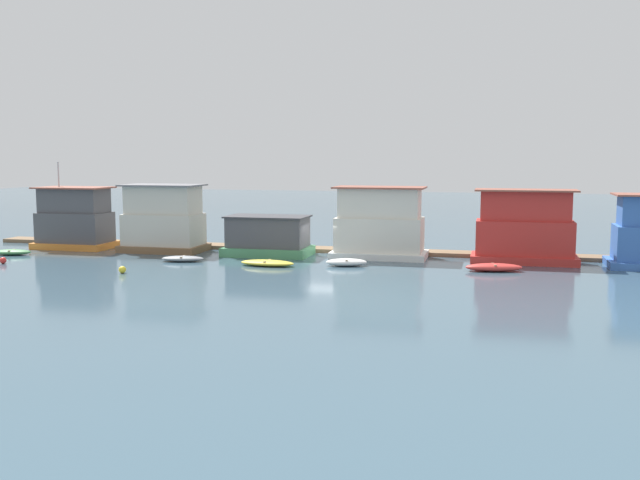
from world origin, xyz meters
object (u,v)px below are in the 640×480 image
(dinghy_green, at_px, (12,252))
(dinghy_yellow, at_px, (267,263))
(houseboat_orange, at_px, (75,220))
(dinghy_grey, at_px, (183,259))
(mooring_post_near_left, at_px, (613,252))
(dinghy_white, at_px, (346,262))
(dinghy_red, at_px, (494,267))
(houseboat_red, at_px, (525,230))
(mooring_post_centre, at_px, (307,242))
(houseboat_white, at_px, (380,225))
(buoy_yellow, at_px, (122,270))
(houseboat_brown, at_px, (164,220))
(buoy_red, at_px, (3,260))
(houseboat_green, at_px, (268,237))

(dinghy_green, relative_size, dinghy_yellow, 0.81)
(houseboat_orange, height_order, dinghy_grey, houseboat_orange)
(mooring_post_near_left, bearing_deg, dinghy_grey, -167.67)
(dinghy_white, bearing_deg, dinghy_green, -178.24)
(dinghy_red, relative_size, mooring_post_near_left, 2.49)
(houseboat_red, distance_m, mooring_post_centre, 16.58)
(dinghy_yellow, height_order, dinghy_red, dinghy_red)
(dinghy_red, bearing_deg, houseboat_white, 151.66)
(dinghy_yellow, height_order, mooring_post_centre, mooring_post_centre)
(dinghy_white, relative_size, buoy_yellow, 6.44)
(houseboat_red, height_order, dinghy_white, houseboat_red)
(houseboat_brown, bearing_deg, mooring_post_near_left, 2.91)
(mooring_post_centre, bearing_deg, dinghy_white, -52.60)
(dinghy_red, bearing_deg, dinghy_green, -178.62)
(dinghy_yellow, height_order, buoy_red, buoy_red)
(mooring_post_near_left, bearing_deg, buoy_red, -165.88)
(dinghy_yellow, bearing_deg, houseboat_green, 107.50)
(houseboat_green, bearing_deg, houseboat_brown, 178.37)
(houseboat_brown, relative_size, houseboat_white, 0.92)
(houseboat_red, relative_size, buoy_yellow, 15.55)
(houseboat_white, relative_size, dinghy_white, 2.31)
(houseboat_red, relative_size, mooring_post_near_left, 4.72)
(houseboat_white, height_order, houseboat_red, houseboat_white)
(houseboat_green, xyz_separation_m, houseboat_white, (8.54, 0.83, 1.01))
(buoy_yellow, bearing_deg, dinghy_yellow, 32.53)
(dinghy_grey, bearing_deg, buoy_yellow, -105.69)
(dinghy_yellow, distance_m, buoy_red, 18.96)
(buoy_red, bearing_deg, dinghy_grey, 18.51)
(houseboat_white, distance_m, dinghy_grey, 14.78)
(dinghy_yellow, relative_size, mooring_post_near_left, 2.48)
(houseboat_white, bearing_deg, houseboat_brown, -178.09)
(dinghy_green, relative_size, buoy_red, 6.75)
(mooring_post_near_left, bearing_deg, mooring_post_centre, 180.00)
(dinghy_red, height_order, buoy_yellow, dinghy_red)
(houseboat_brown, bearing_deg, houseboat_green, -1.63)
(houseboat_green, relative_size, houseboat_white, 0.93)
(houseboat_white, relative_size, buoy_yellow, 14.88)
(houseboat_brown, height_order, dinghy_white, houseboat_brown)
(dinghy_red, bearing_deg, buoy_red, -171.78)
(houseboat_red, height_order, buoy_red, houseboat_red)
(houseboat_red, bearing_deg, mooring_post_centre, 175.94)
(houseboat_white, distance_m, dinghy_yellow, 9.40)
(dinghy_white, xyz_separation_m, mooring_post_near_left, (18.22, 5.77, 0.52))
(buoy_yellow, xyz_separation_m, buoy_red, (-10.39, 1.73, -0.00))
(dinghy_grey, distance_m, dinghy_red, 22.01)
(houseboat_white, distance_m, dinghy_red, 9.84)
(houseboat_red, bearing_deg, buoy_yellow, -156.46)
(mooring_post_centre, bearing_deg, houseboat_green, -142.26)
(dinghy_green, relative_size, dinghy_red, 0.81)
(houseboat_orange, distance_m, buoy_red, 9.21)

